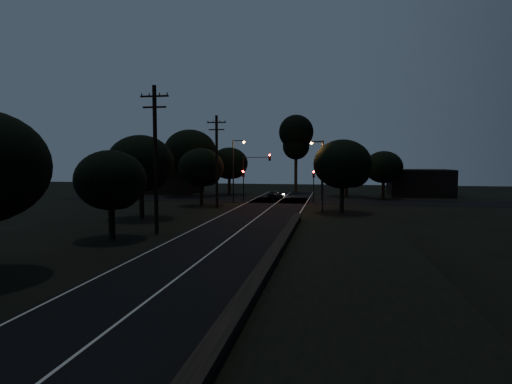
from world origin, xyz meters
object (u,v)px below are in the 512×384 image
(streetlight_a, at_px, (235,166))
(utility_pole_mid, at_px, (155,157))
(tall_pine, at_px, (296,137))
(signal_left, at_px, (243,180))
(car, at_px, (275,195))
(utility_pole_far, at_px, (217,160))
(signal_right, at_px, (314,180))
(streetlight_c, at_px, (321,171))
(streetlight_b, at_px, (320,166))
(signal_mast, at_px, (256,169))

(streetlight_a, bearing_deg, utility_pole_mid, -91.73)
(tall_pine, xyz_separation_m, signal_left, (-5.60, -15.01, -6.36))
(utility_pole_mid, height_order, car, utility_pole_mid)
(utility_pole_far, xyz_separation_m, signal_right, (10.60, 7.99, -2.65))
(signal_right, bearing_deg, car, 144.64)
(signal_right, bearing_deg, streetlight_c, -82.98)
(streetlight_a, bearing_deg, utility_pole_far, -96.59)
(utility_pole_mid, xyz_separation_m, streetlight_a, (0.69, 23.00, -1.10))
(car, bearing_deg, streetlight_a, 67.34)
(signal_right, xyz_separation_m, car, (-5.44, 3.86, -2.26))
(streetlight_b, bearing_deg, utility_pole_far, -133.30)
(utility_pole_far, bearing_deg, signal_right, 37.00)
(signal_right, relative_size, signal_mast, 0.66)
(utility_pole_mid, height_order, streetlight_c, utility_pole_mid)
(signal_right, xyz_separation_m, streetlight_b, (0.71, 4.01, 1.80))
(tall_pine, xyz_separation_m, signal_mast, (-3.91, -15.01, -4.86))
(tall_pine, height_order, signal_right, tall_pine)
(tall_pine, relative_size, streetlight_c, 1.70)
(streetlight_a, height_order, streetlight_b, same)
(utility_pole_far, distance_m, car, 13.83)
(tall_pine, height_order, signal_left, tall_pine)
(utility_pole_mid, xyz_separation_m, streetlight_c, (11.83, 15.00, -1.39))
(streetlight_b, bearing_deg, car, -178.61)
(signal_right, relative_size, streetlight_a, 0.51)
(signal_mast, height_order, streetlight_c, streetlight_c)
(tall_pine, height_order, streetlight_b, tall_pine)
(streetlight_a, bearing_deg, tall_pine, 69.64)
(signal_left, xyz_separation_m, streetlight_b, (9.91, 4.01, 1.80))
(streetlight_a, height_order, car, streetlight_a)
(tall_pine, bearing_deg, signal_left, -110.46)
(utility_pole_far, height_order, signal_right, utility_pole_far)
(streetlight_a, relative_size, streetlight_b, 1.00)
(utility_pole_mid, height_order, signal_left, utility_pole_mid)
(utility_pole_mid, relative_size, tall_pine, 0.86)
(streetlight_a, relative_size, car, 2.38)
(signal_right, distance_m, car, 7.05)
(utility_pole_mid, relative_size, car, 3.27)
(signal_left, relative_size, signal_right, 1.00)
(signal_left, distance_m, streetlight_a, 2.77)
(signal_mast, height_order, car, signal_mast)
(utility_pole_mid, bearing_deg, utility_pole_far, 90.00)
(signal_right, distance_m, streetlight_c, 10.18)
(signal_left, relative_size, streetlight_c, 0.55)
(signal_left, distance_m, streetlight_b, 10.84)
(streetlight_b, bearing_deg, signal_right, -100.00)
(utility_pole_mid, height_order, streetlight_a, utility_pole_mid)
(streetlight_b, relative_size, car, 2.38)
(signal_right, relative_size, car, 1.22)
(utility_pole_far, relative_size, signal_mast, 1.68)
(streetlight_c, xyz_separation_m, car, (-6.67, 13.85, -3.78))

